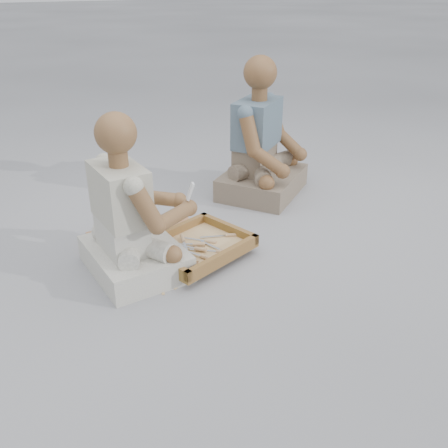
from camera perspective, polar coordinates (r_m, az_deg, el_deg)
name	(u,v)px	position (r m, az deg, el deg)	size (l,w,h in m)	color
ground	(251,284)	(2.62, 3.05, -6.84)	(60.00, 60.00, 0.00)	#9B9CA1
carved_panel	(147,238)	(3.04, -8.75, -1.63)	(0.64, 0.42, 0.04)	#9B653C
tool_tray	(197,247)	(2.82, -3.11, -2.62)	(0.68, 0.62, 0.07)	brown
chisel_0	(203,256)	(2.70, -2.43, -3.71)	(0.14, 0.19, 0.02)	silver
chisel_1	(219,252)	(2.76, -0.63, -3.17)	(0.19, 0.14, 0.02)	silver
chisel_2	(195,244)	(2.82, -3.34, -2.30)	(0.21, 0.10, 0.02)	silver
chisel_3	(207,241)	(2.87, -1.96, -1.99)	(0.17, 0.16, 0.02)	silver
chisel_4	(190,259)	(2.70, -3.86, -3.97)	(0.08, 0.22, 0.02)	silver
chisel_5	(197,249)	(2.77, -3.11, -2.82)	(0.17, 0.17, 0.02)	silver
chisel_6	(222,251)	(2.76, -0.18, -3.07)	(0.10, 0.21, 0.02)	silver
chisel_7	(183,240)	(2.85, -4.69, -1.87)	(0.06, 0.22, 0.02)	silver
chisel_8	(228,235)	(2.93, 0.43, -1.31)	(0.22, 0.08, 0.02)	silver
wood_chip_0	(243,238)	(3.04, 2.15, -1.66)	(0.02, 0.01, 0.00)	tan
wood_chip_1	(175,288)	(2.59, -5.60, -7.32)	(0.02, 0.01, 0.00)	tan
wood_chip_2	(162,262)	(2.82, -7.07, -4.32)	(0.02, 0.01, 0.00)	tan
wood_chip_3	(203,269)	(2.74, -2.43, -5.18)	(0.02, 0.01, 0.00)	tan
wood_chip_4	(139,263)	(2.83, -9.74, -4.42)	(0.02, 0.01, 0.00)	tan
wood_chip_5	(163,294)	(2.56, -6.97, -7.91)	(0.02, 0.01, 0.00)	tan
wood_chip_6	(165,243)	(3.01, -6.81, -2.16)	(0.02, 0.01, 0.00)	tan
wood_chip_7	(199,272)	(2.71, -2.86, -5.56)	(0.02, 0.01, 0.00)	tan
wood_chip_8	(185,271)	(2.72, -4.43, -5.41)	(0.02, 0.01, 0.00)	tan
wood_chip_9	(196,265)	(2.78, -3.19, -4.72)	(0.02, 0.01, 0.00)	tan
wood_chip_10	(234,251)	(2.91, 1.12, -3.05)	(0.02, 0.01, 0.00)	tan
craftsman	(131,221)	(2.63, -10.60, 0.33)	(0.61, 0.61, 0.87)	silver
companion	(261,150)	(3.59, 4.30, 8.40)	(0.79, 0.78, 0.97)	gray
mobile_phone	(190,191)	(2.66, -3.88, 3.74)	(0.05, 0.05, 0.10)	silver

